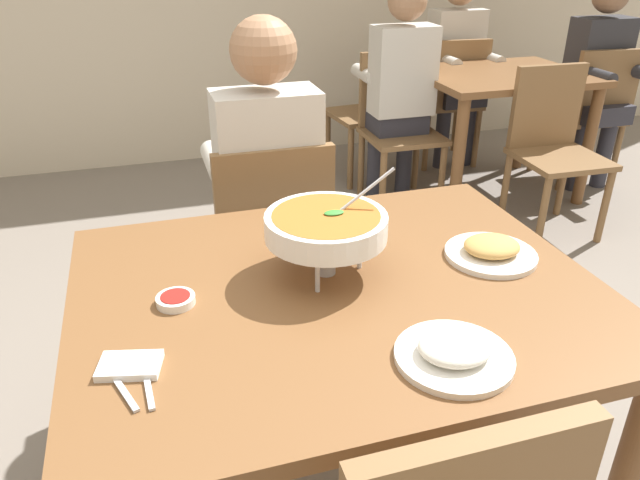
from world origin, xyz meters
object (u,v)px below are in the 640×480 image
rice_plate (454,352)px  curry_bowl (326,227)px  sauce_dish (176,300)px  chair_bg_middle (397,120)px  chair_bg_window (378,102)px  chair_bg_corner (553,140)px  patron_bg_right (599,72)px  chair_bg_left (450,95)px  chair_bg_right (591,109)px  dining_table_far (500,95)px  diner_main (266,178)px  patron_bg_left (457,59)px  patron_bg_middle (400,82)px  dining_table_main (337,321)px  appetizer_plate (491,250)px  chair_diner_main (271,240)px

rice_plate → curry_bowl: bearing=109.3°
rice_plate → sauce_dish: rice_plate is taller
chair_bg_middle → chair_bg_window: same height
chair_bg_corner → patron_bg_right: size_ratio=0.69×
sauce_dish → chair_bg_left: 3.32m
sauce_dish → chair_bg_right: size_ratio=0.10×
dining_table_far → diner_main: bearing=-144.7°
rice_plate → chair_bg_corner: 2.48m
diner_main → chair_bg_window: size_ratio=1.46×
chair_bg_left → patron_bg_left: 0.24m
sauce_dish → patron_bg_middle: 2.54m
dining_table_main → dining_table_far: bearing=49.7°
rice_plate → patron_bg_right: patron_bg_right is taller
rice_plate → chair_bg_window: chair_bg_window is taller
dining_table_far → chair_bg_left: 0.56m
chair_bg_corner → patron_bg_middle: size_ratio=0.69×
dining_table_far → chair_bg_left: size_ratio=1.11×
chair_bg_middle → chair_bg_right: size_ratio=1.00×
chair_bg_window → patron_bg_middle: size_ratio=0.69×
dining_table_main → chair_bg_right: 3.12m
rice_plate → appetizer_plate: same height
chair_bg_window → chair_bg_right: bearing=-24.1°
dining_table_far → appetizer_plate: bearing=-122.8°
patron_bg_left → chair_bg_right: bearing=-44.4°
diner_main → chair_bg_corner: 1.90m
patron_bg_left → patron_bg_right: same height
dining_table_far → chair_bg_right: chair_bg_right is taller
chair_diner_main → patron_bg_right: patron_bg_right is taller
chair_bg_corner → patron_bg_left: (-0.01, 1.13, 0.24)m
dining_table_far → patron_bg_right: patron_bg_right is taller
dining_table_main → diner_main: (0.00, 0.82, 0.08)m
diner_main → chair_bg_left: size_ratio=1.46×
sauce_dish → chair_bg_window: chair_bg_window is taller
patron_bg_right → dining_table_main: bearing=-140.3°
chair_bg_corner → chair_bg_window: 1.22m
patron_bg_left → chair_diner_main: bearing=-133.3°
chair_bg_corner → patron_bg_right: (0.64, 0.48, 0.24)m
diner_main → sauce_dish: 0.88m
chair_bg_left → chair_bg_corner: same height
appetizer_plate → sauce_dish: size_ratio=2.67×
diner_main → patron_bg_left: 2.52m
chair_bg_left → chair_bg_middle: (-0.60, -0.46, 0.00)m
dining_table_main → chair_bg_corner: chair_bg_corner is taller
dining_table_main → patron_bg_left: patron_bg_left is taller
dining_table_far → rice_plate: bearing=-123.9°
diner_main → sauce_dish: bearing=-116.0°
patron_bg_left → patron_bg_middle: size_ratio=1.00×
chair_bg_middle → chair_bg_window: 0.43m
chair_bg_right → dining_table_far: bearing=175.9°
curry_bowl → chair_bg_left: curry_bowl is taller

